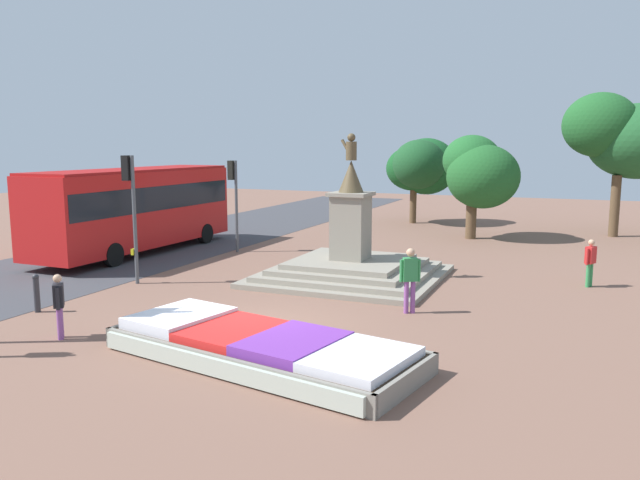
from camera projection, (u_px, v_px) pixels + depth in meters
ground_plane at (256, 330)px, 15.30m from camera, size 85.79×85.79×0.00m
flower_planter at (258, 347)px, 13.16m from camera, size 7.27×3.94×0.65m
statue_monument at (350, 260)px, 21.11m from camera, size 5.91×5.91×4.88m
traffic_light_mid_block at (131, 197)px, 20.03m from camera, size 0.42×0.31×4.17m
traffic_light_far_corner at (234, 188)px, 26.10m from camera, size 0.41×0.29×3.85m
city_bus at (135, 205)px, 25.95m from camera, size 2.75×10.17×3.52m
pedestrian_with_handbag at (590, 260)px, 19.84m from camera, size 0.36×0.52×1.53m
pedestrian_near_planter at (59, 302)px, 14.52m from camera, size 0.42×0.45×1.54m
pedestrian_crossing_plaza at (410, 276)px, 16.69m from camera, size 0.51×0.37×1.78m
kerb_bollard_mid_a at (37, 292)px, 16.87m from camera, size 0.17×0.17×1.06m
park_tree_far_left at (421, 167)px, 35.65m from camera, size 4.02×4.26×4.87m
park_tree_behind_statue at (479, 171)px, 29.76m from camera, size 3.75×3.76×4.97m
park_tree_street_side at (627, 137)px, 30.43m from camera, size 5.96×4.74×7.02m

